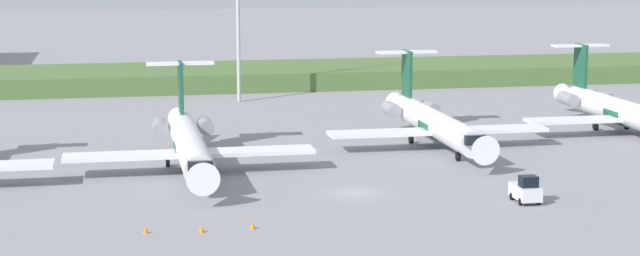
{
  "coord_description": "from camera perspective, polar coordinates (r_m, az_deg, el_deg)",
  "views": [
    {
      "loc": [
        -19.43,
        -83.73,
        20.17
      ],
      "look_at": [
        0.0,
        15.34,
        3.0
      ],
      "focal_mm": 58.94,
      "sensor_mm": 36.0,
      "label": 1
    }
  ],
  "objects": [
    {
      "name": "regional_jet_second",
      "position": [
        97.82,
        -7.13,
        -0.81
      ],
      "size": [
        22.81,
        31.0,
        9.0
      ],
      "color": "white",
      "rests_on": "ground"
    },
    {
      "name": "grass_berm",
      "position": [
        159.2,
        -4.01,
        2.84
      ],
      "size": [
        320.0,
        20.0,
        2.7
      ],
      "primitive_type": "cube",
      "color": "#4C6B38",
      "rests_on": "ground"
    },
    {
      "name": "regional_jet_fourth",
      "position": [
        121.64,
        15.95,
        0.94
      ],
      "size": [
        22.81,
        31.0,
        9.0
      ],
      "color": "white",
      "rests_on": "ground"
    },
    {
      "name": "safety_cone_mid_marker",
      "position": [
        76.63,
        -6.45,
        -5.46
      ],
      "size": [
        0.44,
        0.44,
        0.55
      ],
      "primitive_type": "cone",
      "color": "orange",
      "rests_on": "ground"
    },
    {
      "name": "safety_cone_rear_marker",
      "position": [
        77.21,
        -3.68,
        -5.3
      ],
      "size": [
        0.44,
        0.44,
        0.55
      ],
      "primitive_type": "cone",
      "color": "orange",
      "rests_on": "ground"
    },
    {
      "name": "antenna_mast",
      "position": [
        140.58,
        -4.47,
        6.05
      ],
      "size": [
        4.4,
        0.5,
        27.7
      ],
      "color": "#B2B2B7",
      "rests_on": "ground"
    },
    {
      "name": "baggage_tug",
      "position": [
        86.45,
        11.12,
        -3.34
      ],
      "size": [
        1.72,
        3.2,
        2.3
      ],
      "color": "silver",
      "rests_on": "ground"
    },
    {
      "name": "safety_cone_front_marker",
      "position": [
        76.92,
        -9.45,
        -5.47
      ],
      "size": [
        0.44,
        0.44,
        0.55
      ],
      "primitive_type": "cone",
      "color": "orange",
      "rests_on": "ground"
    },
    {
      "name": "regional_jet_third",
      "position": [
        109.49,
        6.2,
        0.33
      ],
      "size": [
        22.81,
        31.0,
        9.0
      ],
      "color": "white",
      "rests_on": "ground"
    },
    {
      "name": "ground_plane",
      "position": [
        117.13,
        -1.38,
        -0.27
      ],
      "size": [
        500.0,
        500.0,
        0.0
      ],
      "primitive_type": "plane",
      "color": "gray"
    }
  ]
}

